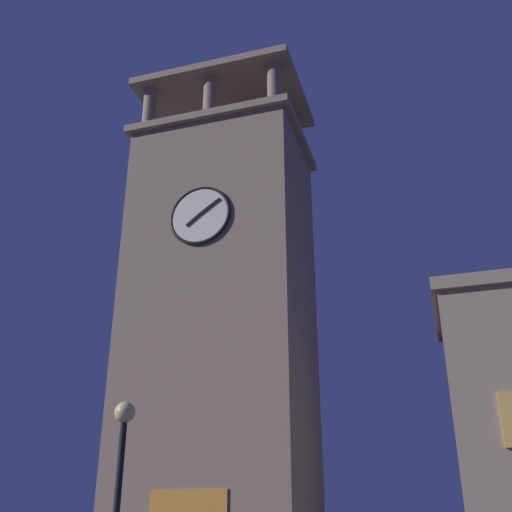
{
  "coord_description": "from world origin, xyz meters",
  "views": [
    {
      "loc": [
        -10.93,
        22.71,
        2.14
      ],
      "look_at": [
        -2.58,
        -4.21,
        15.02
      ],
      "focal_mm": 44.01,
      "sensor_mm": 36.0,
      "label": 1
    }
  ],
  "objects": [
    {
      "name": "street_lamp",
      "position": [
        -4.37,
        10.83,
        3.4
      ],
      "size": [
        0.44,
        0.44,
        4.83
      ],
      "color": "black",
      "rests_on": "ground_plane"
    },
    {
      "name": "clocktower",
      "position": [
        -0.8,
        -4.2,
        11.34
      ],
      "size": [
        8.78,
        6.66,
        27.4
      ],
      "color": "gray",
      "rests_on": "ground_plane"
    }
  ]
}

